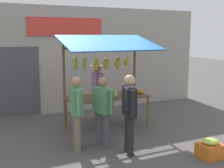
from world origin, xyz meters
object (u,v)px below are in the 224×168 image
(market_stall, at_px, (107,71))
(vendor_with_sunhat, at_px, (97,87))
(shopper_with_ponytail, at_px, (129,108))
(produce_crate_near, at_px, (210,149))
(shopper_in_grey_tee, at_px, (77,108))
(shopper_in_striped_shirt, at_px, (103,107))

(market_stall, height_order, vendor_with_sunhat, market_stall)
(shopper_with_ponytail, distance_m, produce_crate_near, 1.85)
(shopper_in_grey_tee, xyz_separation_m, produce_crate_near, (-2.31, 1.62, -0.75))
(vendor_with_sunhat, relative_size, shopper_in_striped_shirt, 1.05)
(market_stall, xyz_separation_m, produce_crate_near, (-1.07, 2.74, -1.36))
(produce_crate_near, bearing_deg, shopper_in_striped_shirt, -40.84)
(market_stall, distance_m, shopper_in_grey_tee, 1.78)
(market_stall, bearing_deg, shopper_in_striped_shirt, 61.55)
(shopper_with_ponytail, height_order, shopper_in_striped_shirt, shopper_with_ponytail)
(produce_crate_near, bearing_deg, shopper_in_grey_tee, -35.06)
(shopper_in_striped_shirt, xyz_separation_m, produce_crate_near, (-1.74, 1.50, -0.72))
(shopper_in_grey_tee, distance_m, shopper_with_ponytail, 1.16)
(shopper_with_ponytail, relative_size, shopper_in_striped_shirt, 1.06)
(shopper_in_grey_tee, relative_size, shopper_in_striped_shirt, 1.02)
(shopper_in_grey_tee, xyz_separation_m, shopper_with_ponytail, (-0.91, 0.71, 0.05))
(market_stall, bearing_deg, produce_crate_near, 111.34)
(shopper_with_ponytail, relative_size, produce_crate_near, 3.47)
(shopper_with_ponytail, xyz_separation_m, produce_crate_near, (-1.40, 0.91, -0.80))
(vendor_with_sunhat, distance_m, shopper_with_ponytail, 2.56)
(market_stall, height_order, produce_crate_near, market_stall)
(market_stall, xyz_separation_m, shopper_in_striped_shirt, (0.67, 1.23, -0.64))
(vendor_with_sunhat, xyz_separation_m, shopper_in_striped_shirt, (0.68, 1.95, -0.08))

